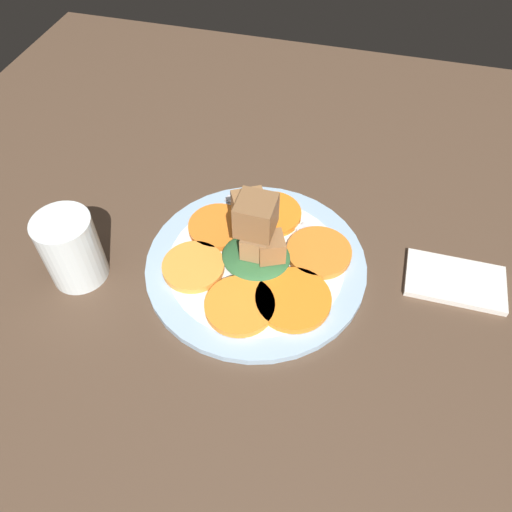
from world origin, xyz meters
The scene contains 12 objects.
table_slab centered at (0.00, 0.00, 1.00)cm, with size 120.00×120.00×2.00cm, color #4C3828.
plate centered at (0.00, 0.00, 2.52)cm, with size 28.65×28.65×1.05cm.
carrot_slice_0 centered at (-5.98, 4.96, 3.56)cm, with size 9.26×9.26×0.92cm, color orange.
carrot_slice_1 centered at (-7.64, -3.20, 3.56)cm, with size 8.50×8.50×0.92cm, color orange.
carrot_slice_2 centered at (0.04, -8.38, 3.56)cm, with size 8.30×8.30×0.92cm, color orange.
carrot_slice_3 centered at (6.43, -4.13, 3.56)cm, with size 8.17×8.17×0.92cm, color orange.
carrot_slice_4 centered at (7.38, 3.32, 3.56)cm, with size 7.95×7.95×0.92cm, color orange.
carrot_slice_5 centered at (0.16, 7.51, 3.56)cm, with size 8.50×8.50×0.92cm, color orange.
center_pile centered at (-0.01, -0.26, 7.60)cm, with size 8.89×8.22×10.61cm.
fork centered at (-1.95, -7.62, 3.30)cm, with size 17.70×6.35×0.40cm.
water_glass centered at (21.60, 6.96, 6.80)cm, with size 7.10×7.10×9.59cm.
napkin centered at (-25.21, -3.95, 2.40)cm, with size 12.35×7.41×0.80cm.
Camera 1 is at (-10.57, 39.44, 53.18)cm, focal length 35.00 mm.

